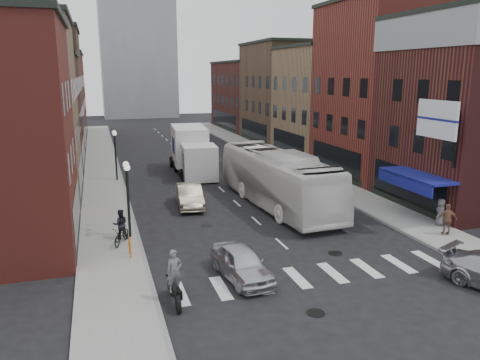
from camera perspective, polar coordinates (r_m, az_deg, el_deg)
name	(u,v)px	position (r m, az deg, el deg)	size (l,w,h in m)	color
ground	(289,251)	(23.55, 6.01, -8.56)	(160.00, 160.00, 0.00)	black
sidewalk_left	(102,172)	(42.95, -16.47, 0.97)	(3.00, 74.00, 0.15)	gray
sidewalk_right	(281,161)	(46.29, 5.05, 2.29)	(3.00, 74.00, 0.15)	gray
curb_left	(120,172)	(43.00, -14.46, 1.00)	(0.20, 74.00, 0.16)	gray
curb_right	(267,163)	(45.76, 3.31, 2.11)	(0.20, 74.00, 0.16)	gray
crosswalk_stripes	(316,275)	(21.05, 9.27, -11.37)	(12.00, 2.20, 0.01)	silver
bldg_left_mid_b	(19,114)	(44.67, -25.35, 7.30)	(10.30, 10.20, 10.30)	#441818
bldg_left_far_a	(32,91)	(55.48, -23.98, 9.85)	(10.30, 12.20, 13.30)	#4F3927
bldg_left_far_b	(46,95)	(69.44, -22.62, 9.55)	(10.30, 16.20, 11.30)	maroon
bldg_right_corner	(478,111)	(34.28, 27.02, 7.46)	(10.30, 9.20, 12.30)	#441818
bldg_right_mid_a	(392,90)	(41.57, 18.00, 10.34)	(10.30, 10.20, 14.30)	maroon
bldg_right_mid_b	(333,102)	(50.17, 11.28, 9.35)	(10.30, 10.20, 11.30)	#947551
bldg_right_far_a	(291,93)	(60.04, 6.27, 10.55)	(10.30, 12.20, 12.30)	#4F3927
bldg_right_far_b	(255,96)	(73.14, 1.84, 10.26)	(10.30, 16.20, 10.30)	#441818
awning_blue	(414,177)	(29.30, 20.43, 0.36)	(1.80, 5.00, 0.78)	navy
billboard_sign	(438,121)	(27.03, 23.01, 6.69)	(1.52, 3.00, 3.70)	black
streetlamp_near	(127,186)	(24.79, -13.56, -0.69)	(0.32, 1.22, 4.11)	black
streetlamp_far	(115,146)	(38.54, -14.99, 4.03)	(0.32, 1.22, 4.11)	black
bike_rack	(130,248)	(22.89, -13.28, -8.02)	(0.08, 0.68, 0.80)	#D8590C
box_truck	(192,151)	(40.84, -5.88, 3.52)	(3.29, 9.29, 3.96)	silver
motorcycle_rider	(175,279)	(18.15, -7.97, -11.87)	(0.65, 2.15, 2.19)	black
transit_bus	(277,178)	(30.70, 4.53, 0.19)	(3.10, 13.23, 3.68)	silver
sedan_left_near	(242,263)	(20.21, 0.21, -10.11)	(1.64, 4.06, 1.38)	silver
sedan_left_far	(190,196)	(30.82, -6.17, -1.93)	(1.54, 4.42, 1.46)	#A7A387
parked_bicycle	(122,235)	(24.50, -14.22, -6.52)	(0.61, 1.74, 0.91)	black
ped_left_solo	(120,224)	(25.12, -14.37, -5.24)	(0.77, 0.44, 1.58)	black
ped_right_b	(447,219)	(27.23, 23.96, -4.42)	(1.00, 0.50, 1.70)	brown
ped_right_c	(441,212)	(28.85, 23.28, -3.59)	(0.75, 0.49, 1.53)	slate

